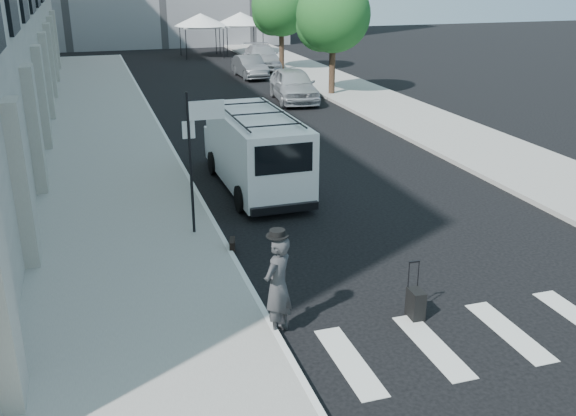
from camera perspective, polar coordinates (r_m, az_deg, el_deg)
ground at (r=14.08m, az=4.51°, el=-6.24°), size 120.00×120.00×0.00m
sidewalk_left at (r=28.32m, az=-16.08°, el=6.96°), size 4.50×48.00×0.15m
sidewalk_right at (r=35.07m, az=6.05°, el=10.13°), size 4.00×56.00×0.15m
sign_pole at (r=15.46m, az=-7.94°, el=6.59°), size 1.03×0.07×3.50m
tree_near at (r=34.16m, az=3.78°, el=16.52°), size 3.80×3.83×6.03m
tree_far at (r=42.65m, az=-0.79°, el=17.35°), size 3.80×3.83×6.03m
tent_left at (r=50.52m, az=-7.78°, el=16.23°), size 4.00×4.00×3.20m
tent_right at (r=51.66m, az=-4.24°, el=16.44°), size 4.00×4.00×3.20m
businessman at (r=11.61m, az=-0.93°, el=-6.93°), size 0.84×0.81×1.94m
briefcase at (r=15.22m, az=-4.96°, el=-3.40°), size 0.23×0.46×0.34m
suitcase at (r=12.66m, az=11.28°, el=-8.34°), size 0.27×0.41×1.12m
cargo_van at (r=19.51m, az=-2.96°, el=5.20°), size 2.20×6.06×2.27m
parked_car_a at (r=32.87m, az=0.49°, el=10.88°), size 2.50×5.03×1.65m
parked_car_b at (r=40.41m, az=-3.40°, el=12.42°), size 1.47×4.04×1.32m
parked_car_c at (r=44.51m, az=-2.35°, el=13.29°), size 2.60×5.32×1.49m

